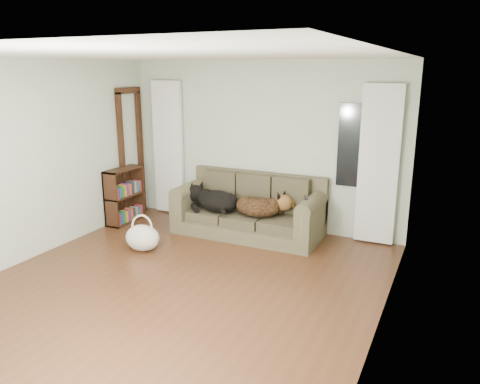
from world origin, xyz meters
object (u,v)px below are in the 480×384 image
at_px(dog_black_lab, 215,202).
at_px(dog_shepherd, 261,207).
at_px(sofa, 248,206).
at_px(bookshelf, 124,192).
at_px(tote_bag, 143,239).

distance_m(dog_black_lab, dog_shepherd, 0.75).
distance_m(sofa, dog_shepherd, 0.26).
bearing_deg(dog_black_lab, bookshelf, -147.84).
height_order(sofa, dog_black_lab, sofa).
bearing_deg(dog_black_lab, tote_bag, -91.20).
xyz_separation_m(dog_shepherd, tote_bag, (-1.30, -1.15, -0.33)).
relative_size(sofa, dog_black_lab, 3.01).
xyz_separation_m(dog_black_lab, dog_shepherd, (0.75, 0.03, 0.01)).
xyz_separation_m(sofa, bookshelf, (-2.09, -0.30, 0.05)).
relative_size(dog_black_lab, tote_bag, 1.47).
xyz_separation_m(dog_black_lab, bookshelf, (-1.58, -0.20, 0.02)).
height_order(dog_black_lab, dog_shepherd, dog_shepherd).
bearing_deg(tote_bag, bookshelf, 138.10).
xyz_separation_m(sofa, dog_shepherd, (0.24, -0.07, 0.04)).
height_order(dog_black_lab, tote_bag, dog_black_lab).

